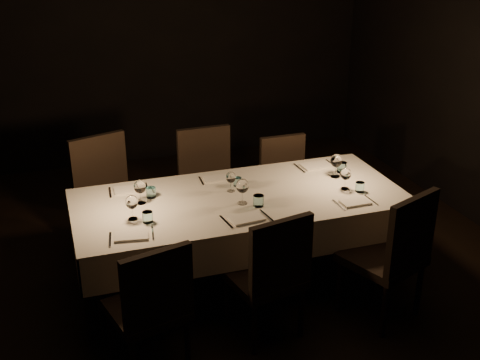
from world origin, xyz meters
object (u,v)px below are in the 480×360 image
object	(u,v)px
chair_far_left	(108,192)
chair_far_right	(286,181)
chair_near_center	(271,271)
chair_near_right	(393,252)
chair_far_center	(209,180)
dining_table	(240,205)
chair_near_left	(152,304)

from	to	relation	value
chair_far_left	chair_far_right	world-z (taller)	chair_far_left
chair_far_right	chair_near_center	bearing A→B (deg)	-116.96
chair_near_right	chair_far_center	world-z (taller)	chair_near_right
dining_table	chair_near_right	world-z (taller)	chair_near_right
chair_far_center	chair_far_right	distance (m)	0.72
chair_far_center	chair_far_left	bearing A→B (deg)	178.63
chair_near_center	chair_near_right	size ratio (longest dim) A/B	0.94
chair_near_left	chair_near_center	xyz separation A→B (m)	(0.83, 0.10, 0.01)
chair_near_center	chair_far_left	distance (m)	1.81
chair_near_left	chair_far_center	bearing A→B (deg)	-130.68
dining_table	chair_near_left	world-z (taller)	chair_near_left
chair_near_left	chair_far_right	distance (m)	2.20
chair_near_center	chair_far_left	world-z (taller)	chair_far_left
dining_table	chair_far_center	bearing A→B (deg)	91.15
dining_table	chair_near_left	distance (m)	1.20
chair_far_center	chair_near_left	bearing A→B (deg)	-118.13
chair_near_center	chair_far_left	bearing A→B (deg)	-72.11
chair_near_right	chair_far_right	xyz separation A→B (m)	(-0.18, 1.53, -0.06)
chair_near_left	dining_table	bearing A→B (deg)	-149.98
chair_far_center	dining_table	bearing A→B (deg)	-90.54
dining_table	chair_far_left	xyz separation A→B (m)	(-0.92, 0.84, -0.12)
chair_far_left	chair_far_right	distance (m)	1.61
chair_near_left	chair_near_right	distance (m)	1.73
chair_near_left	chair_near_right	size ratio (longest dim) A/B	0.92
dining_table	chair_near_right	distance (m)	1.19
chair_near_center	chair_far_right	size ratio (longest dim) A/B	1.07
chair_far_center	chair_far_right	xyz separation A→B (m)	(0.71, -0.12, -0.05)
chair_near_right	chair_far_right	size ratio (longest dim) A/B	1.13
chair_near_center	chair_far_right	xyz separation A→B (m)	(0.72, 1.46, -0.03)
chair_far_left	chair_near_left	bearing A→B (deg)	-106.30
chair_near_center	chair_far_left	xyz separation A→B (m)	(-0.89, 1.57, 0.04)
chair_near_right	chair_far_right	bearing A→B (deg)	-105.19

